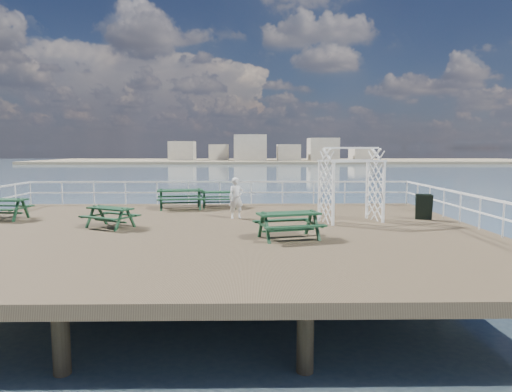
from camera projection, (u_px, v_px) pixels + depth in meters
The scene contains 11 objects.
ground at pixel (207, 235), 14.69m from camera, with size 18.00×14.00×0.30m, color brown.
sea_backdrop at pixel (283, 158), 148.26m from camera, with size 300.00×300.00×9.20m.
railing at pixel (211, 195), 17.14m from camera, with size 17.77×13.76×1.10m.
picnic_table_a at pixel (1, 205), 16.82m from camera, with size 1.88×1.56×0.86m.
picnic_table_b at pixel (180, 195), 19.74m from camera, with size 2.19×1.88×0.95m.
picnic_table_c at pixel (220, 196), 20.31m from camera, with size 1.70×1.40×0.80m.
picnic_table_d at pixel (110, 213), 15.10m from camera, with size 1.99×1.87×0.76m.
picnic_table_e at pixel (289, 220), 13.22m from camera, with size 2.11×1.86×0.87m.
trellis_arbor at pixel (351, 189), 16.22m from camera, with size 2.38×1.71×2.67m.
sandwich_board at pixel (424, 207), 16.77m from camera, with size 0.66×0.55×0.95m.
person at pixel (236, 198), 17.05m from camera, with size 0.56×0.37×1.54m, color silver.
Camera 1 is at (1.33, -14.51, 2.63)m, focal length 32.00 mm.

